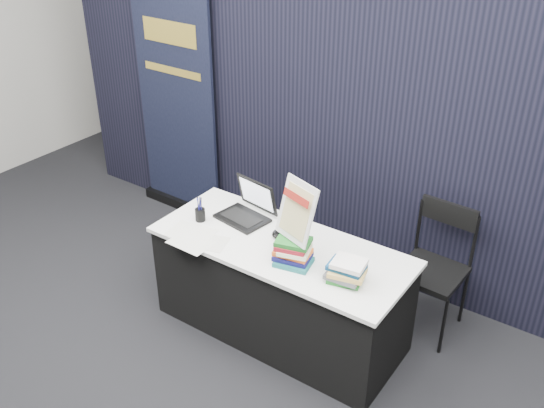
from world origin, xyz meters
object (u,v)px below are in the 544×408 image
Objects in this scene: book_stack_tall at (293,251)px; stacking_chair at (434,264)px; book_stack_short at (346,271)px; pullup_banner at (177,114)px; info_sign at (297,212)px; display_table at (280,288)px; laptop at (246,209)px.

book_stack_tall is 1.10m from stacking_chair.
pullup_banner is at bearing 155.80° from book_stack_short.
stacking_chair is at bearing 68.25° from info_sign.
book_stack_short is at bearing -23.04° from pullup_banner.
stacking_chair reaches higher than book_stack_tall.
display_table is 2.13m from pullup_banner.
pullup_banner is (-1.39, 0.79, 0.18)m from laptop.
stacking_chair reaches higher than book_stack_short.
pullup_banner reaches higher than book_stack_tall.
pullup_banner is at bearing 151.43° from book_stack_tall.
display_table is 4.55× the size of laptop.
book_stack_short is at bearing -106.59° from stacking_chair.
pullup_banner reaches higher than book_stack_short.
book_stack_short is at bearing -11.67° from display_table.
book_stack_short is at bearing 2.91° from book_stack_tall.
book_stack_tall reaches higher than display_table.
info_sign is 0.42× the size of stacking_chair.
display_table is 7.23× the size of book_stack_tall.
display_table is 0.62m from laptop.
display_table is 0.77m from info_sign.
info_sign is at bearing 90.00° from book_stack_tall.
stacking_chair is (0.28, 0.80, -0.30)m from book_stack_short.
laptop is 0.18× the size of pullup_banner.
book_stack_tall is 0.28m from info_sign.
display_table is 4.47× the size of info_sign.
info_sign reaches higher than book_stack_tall.
book_stack_tall is 0.38m from book_stack_short.
laptop is at bearing 164.37° from book_stack_short.
laptop is at bearing 153.97° from book_stack_tall.
info_sign is (0.60, -0.26, 0.30)m from laptop.
book_stack_tall is at bearing -177.09° from book_stack_short.
laptop is 1.40m from stacking_chair.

